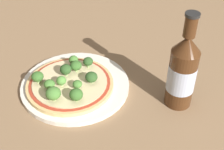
{
  "coord_description": "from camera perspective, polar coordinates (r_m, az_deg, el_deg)",
  "views": [
    {
      "loc": [
        0.12,
        -0.61,
        0.52
      ],
      "look_at": [
        0.09,
        -0.04,
        0.06
      ],
      "focal_mm": 50.0,
      "sensor_mm": 36.0,
      "label": 1
    }
  ],
  "objects": [
    {
      "name": "ground_plane",
      "position": [
        0.81,
        -6.55,
        -1.5
      ],
      "size": [
        3.0,
        3.0,
        0.0
      ],
      "primitive_type": "plane",
      "color": "#846647"
    },
    {
      "name": "plate",
      "position": [
        0.79,
        -6.78,
        -1.86
      ],
      "size": [
        0.27,
        0.27,
        0.01
      ],
      "color": "silver",
      "rests_on": "ground_plane"
    },
    {
      "name": "pizza",
      "position": [
        0.78,
        -7.7,
        -1.61
      ],
      "size": [
        0.22,
        0.22,
        0.01
      ],
      "color": "tan",
      "rests_on": "plate"
    },
    {
      "name": "broccoli_floret_0",
      "position": [
        0.71,
        -6.58,
        -3.58
      ],
      "size": [
        0.03,
        0.03,
        0.03
      ],
      "color": "#89A866",
      "rests_on": "pizza"
    },
    {
      "name": "broccoli_floret_1",
      "position": [
        0.74,
        -6.34,
        -1.68
      ],
      "size": [
        0.02,
        0.02,
        0.02
      ],
      "color": "#89A866",
      "rests_on": "pizza"
    },
    {
      "name": "broccoli_floret_2",
      "position": [
        0.78,
        -8.49,
        0.9
      ],
      "size": [
        0.03,
        0.03,
        0.03
      ],
      "color": "#89A866",
      "rests_on": "pizza"
    },
    {
      "name": "broccoli_floret_3",
      "position": [
        0.77,
        -13.47,
        -0.29
      ],
      "size": [
        0.03,
        0.03,
        0.03
      ],
      "color": "#89A866",
      "rests_on": "pizza"
    },
    {
      "name": "broccoli_floret_4",
      "position": [
        0.79,
        -6.44,
        1.71
      ],
      "size": [
        0.03,
        0.03,
        0.03
      ],
      "color": "#89A866",
      "rests_on": "pizza"
    },
    {
      "name": "broccoli_floret_5",
      "position": [
        0.72,
        -10.69,
        -3.33
      ],
      "size": [
        0.04,
        0.04,
        0.03
      ],
      "color": "#89A866",
      "rests_on": "pizza"
    },
    {
      "name": "broccoli_floret_6",
      "position": [
        0.82,
        -7.05,
        2.74
      ],
      "size": [
        0.02,
        0.02,
        0.03
      ],
      "color": "#89A866",
      "rests_on": "pizza"
    },
    {
      "name": "broccoli_floret_7",
      "position": [
        0.76,
        -9.25,
        -1.02
      ],
      "size": [
        0.02,
        0.02,
        0.03
      ],
      "color": "#89A866",
      "rests_on": "pizza"
    },
    {
      "name": "broccoli_floret_8",
      "position": [
        0.76,
        -3.79,
        -0.38
      ],
      "size": [
        0.03,
        0.03,
        0.03
      ],
      "color": "#89A866",
      "rests_on": "pizza"
    },
    {
      "name": "broccoli_floret_9",
      "position": [
        0.81,
        -4.4,
        2.47
      ],
      "size": [
        0.03,
        0.03,
        0.03
      ],
      "color": "#89A866",
      "rests_on": "pizza"
    },
    {
      "name": "broccoli_floret_10",
      "position": [
        0.75,
        -11.38,
        -1.64
      ],
      "size": [
        0.03,
        0.03,
        0.02
      ],
      "color": "#89A866",
      "rests_on": "pizza"
    },
    {
      "name": "beer_bottle",
      "position": [
        0.71,
        12.75,
        0.61
      ],
      "size": [
        0.06,
        0.06,
        0.24
      ],
      "color": "#472814",
      "rests_on": "ground_plane"
    }
  ]
}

